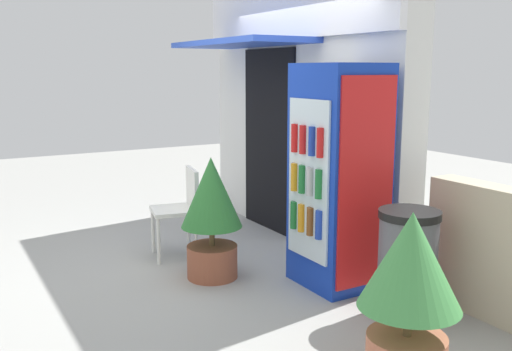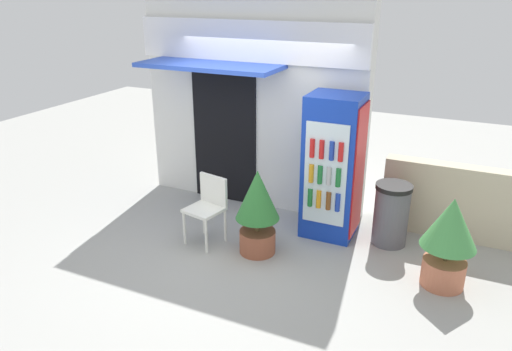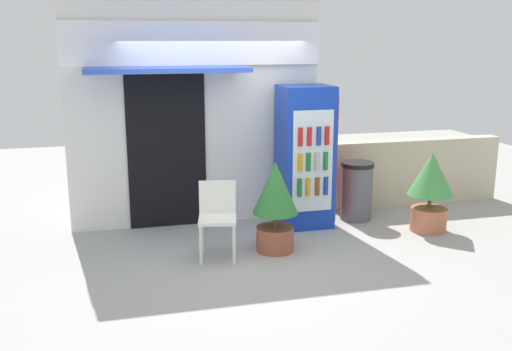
{
  "view_description": "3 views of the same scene",
  "coord_description": "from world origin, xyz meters",
  "views": [
    {
      "loc": [
        4.95,
        -2.12,
        1.87
      ],
      "look_at": [
        0.5,
        0.46,
        0.91
      ],
      "focal_mm": 39.78,
      "sensor_mm": 36.0,
      "label": 1
    },
    {
      "loc": [
        2.73,
        -4.92,
        3.19
      ],
      "look_at": [
        0.32,
        0.32,
        0.91
      ],
      "focal_mm": 33.96,
      "sensor_mm": 36.0,
      "label": 2
    },
    {
      "loc": [
        -1.43,
        -6.47,
        2.55
      ],
      "look_at": [
        0.34,
        0.38,
        0.87
      ],
      "focal_mm": 40.97,
      "sensor_mm": 36.0,
      "label": 3
    }
  ],
  "objects": [
    {
      "name": "potted_plant_curbside",
      "position": [
        2.69,
        0.22,
        0.63
      ],
      "size": [
        0.61,
        0.61,
        1.08
      ],
      "color": "#BC6B4C",
      "rests_on": "ground"
    },
    {
      "name": "ground",
      "position": [
        0.0,
        0.0,
        0.0
      ],
      "size": [
        16.0,
        16.0,
        0.0
      ],
      "primitive_type": "plane",
      "color": "#A3A39E"
    },
    {
      "name": "plastic_chair",
      "position": [
        -0.23,
        0.01,
        0.53
      ],
      "size": [
        0.51,
        0.51,
        0.89
      ],
      "color": "white",
      "rests_on": "ground"
    },
    {
      "name": "storefront_building",
      "position": [
        -0.27,
        1.45,
        1.65
      ],
      "size": [
        3.43,
        1.11,
        3.23
      ],
      "color": "silver",
      "rests_on": "ground"
    },
    {
      "name": "potted_plant_near_shop",
      "position": [
        0.48,
        0.01,
        0.64
      ],
      "size": [
        0.55,
        0.55,
        1.11
      ],
      "color": "#995138",
      "rests_on": "ground"
    },
    {
      "name": "trash_bin",
      "position": [
        1.96,
        0.95,
        0.42
      ],
      "size": [
        0.47,
        0.47,
        0.83
      ],
      "color": "#595960",
      "rests_on": "ground"
    },
    {
      "name": "stone_boundary_wall",
      "position": [
        3.16,
        1.49,
        0.51
      ],
      "size": [
        2.81,
        0.24,
        1.02
      ],
      "primitive_type": "cube",
      "color": "beige",
      "rests_on": "ground"
    },
    {
      "name": "drink_cooler",
      "position": [
        1.16,
        0.9,
        0.96
      ],
      "size": [
        0.71,
        0.69,
        1.93
      ],
      "color": "#1438B2",
      "rests_on": "ground"
    }
  ]
}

